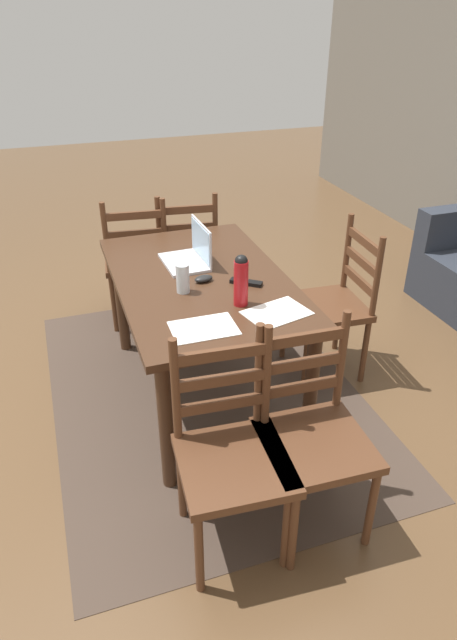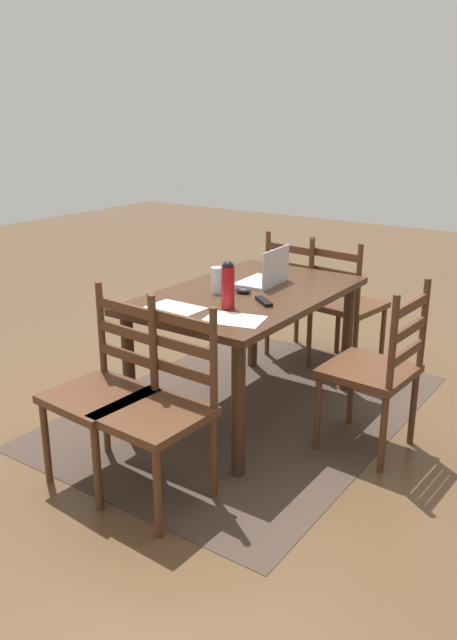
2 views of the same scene
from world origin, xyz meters
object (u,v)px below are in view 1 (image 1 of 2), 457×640
object	(u,v)px
chair_right_near	(232,455)
tv_remote	(246,282)
chair_left_near	(137,261)
chair_far_head	(333,304)
chair_right_far	(311,436)
drinking_glass	(183,278)
computer_mouse	(204,279)
chair_left_far	(186,254)
dining_table	(202,295)
water_bottle	(241,279)
laptop	(192,253)

from	to	relation	value
chair_right_near	tv_remote	world-z (taller)	chair_right_near
chair_left_near	tv_remote	xyz separation A→B (m)	(1.15, 0.38, 0.31)
chair_far_head	tv_remote	world-z (taller)	chair_far_head
chair_right_far	chair_left_near	bearing A→B (deg)	-169.78
drinking_glass	tv_remote	xyz separation A→B (m)	(0.02, 0.33, -0.07)
drinking_glass	chair_left_near	bearing A→B (deg)	-177.38
chair_far_head	drinking_glass	size ratio (longest dim) A/B	6.29
computer_mouse	chair_right_near	bearing A→B (deg)	-19.60
chair_left_far	chair_far_head	size ratio (longest dim) A/B	1.00
dining_table	chair_right_far	distance (m)	1.04
computer_mouse	chair_right_far	bearing A→B (deg)	1.33
dining_table	drinking_glass	distance (m)	0.25
chair_far_head	drinking_glass	distance (m)	1.03
chair_far_head	chair_right_near	bearing A→B (deg)	-44.63
chair_left_far	drinking_glass	world-z (taller)	chair_left_far
chair_right_far	water_bottle	size ratio (longest dim) A/B	3.65
chair_right_far	tv_remote	bearing A→B (deg)	178.57
laptop	tv_remote	size ratio (longest dim) A/B	1.94
chair_right_near	chair_left_near	xyz separation A→B (m)	(-2.01, -0.01, 0.00)
water_bottle	tv_remote	size ratio (longest dim) A/B	1.53
chair_right_far	chair_right_near	world-z (taller)	same
chair_left_far	tv_remote	world-z (taller)	chair_left_far
chair_left_near	drinking_glass	size ratio (longest dim) A/B	6.29
chair_right_near	laptop	xyz separation A→B (m)	(-1.21, 0.18, 0.36)
chair_right_far	laptop	bearing A→B (deg)	-171.84
water_bottle	tv_remote	world-z (taller)	water_bottle
chair_left_near	tv_remote	world-z (taller)	chair_left_near
dining_table	chair_right_far	bearing A→B (deg)	10.13
chair_left_far	computer_mouse	world-z (taller)	chair_left_far
tv_remote	computer_mouse	bearing A→B (deg)	101.39
chair_far_head	water_bottle	xyz separation A→B (m)	(0.34, -0.72, 0.44)
chair_left_far	drinking_glass	size ratio (longest dim) A/B	6.29
dining_table	drinking_glass	size ratio (longest dim) A/B	9.51
chair_left_far	laptop	bearing A→B (deg)	-11.76
dining_table	chair_right_near	world-z (taller)	chair_right_near
chair_left_near	water_bottle	bearing A→B (deg)	11.83
computer_mouse	tv_remote	bearing A→B (deg)	54.26
chair_left_far	chair_left_near	xyz separation A→B (m)	(0.00, -0.36, 0.00)
chair_right_near	drinking_glass	size ratio (longest dim) A/B	6.29
water_bottle	computer_mouse	world-z (taller)	water_bottle
chair_right_far	chair_right_near	size ratio (longest dim) A/B	1.00
drinking_glass	tv_remote	distance (m)	0.34
chair_right_far	chair_left_near	xyz separation A→B (m)	(-2.01, -0.36, 0.00)
chair_far_head	laptop	world-z (taller)	laptop
drinking_glass	computer_mouse	size ratio (longest dim) A/B	1.51
chair_right_far	chair_far_head	distance (m)	1.19
laptop	drinking_glass	world-z (taller)	laptop
laptop	water_bottle	xyz separation A→B (m)	(0.55, 0.09, 0.08)
chair_left_far	chair_far_head	distance (m)	1.20
chair_far_head	laptop	xyz separation A→B (m)	(-0.21, -0.81, 0.36)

